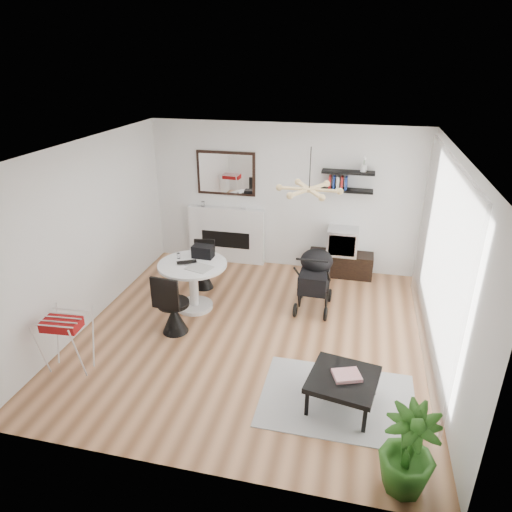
% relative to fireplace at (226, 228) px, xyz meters
% --- Properties ---
extents(floor, '(5.00, 5.00, 0.00)m').
position_rel_fireplace_xyz_m(floor, '(1.10, -2.42, -0.69)').
color(floor, brown).
rests_on(floor, ground).
extents(ceiling, '(5.00, 5.00, 0.00)m').
position_rel_fireplace_xyz_m(ceiling, '(1.10, -2.42, 2.01)').
color(ceiling, white).
rests_on(ceiling, wall_back).
extents(wall_back, '(5.00, 0.00, 5.00)m').
position_rel_fireplace_xyz_m(wall_back, '(1.10, 0.08, 0.66)').
color(wall_back, white).
rests_on(wall_back, floor).
extents(wall_left, '(0.00, 5.00, 5.00)m').
position_rel_fireplace_xyz_m(wall_left, '(-1.40, -2.42, 0.66)').
color(wall_left, white).
rests_on(wall_left, floor).
extents(wall_right, '(0.00, 5.00, 5.00)m').
position_rel_fireplace_xyz_m(wall_right, '(3.60, -2.42, 0.66)').
color(wall_right, white).
rests_on(wall_right, floor).
extents(sheer_curtain, '(0.04, 3.60, 2.60)m').
position_rel_fireplace_xyz_m(sheer_curtain, '(3.50, -2.22, 0.66)').
color(sheer_curtain, white).
rests_on(sheer_curtain, wall_right).
extents(fireplace, '(1.50, 0.17, 2.16)m').
position_rel_fireplace_xyz_m(fireplace, '(0.00, 0.00, 0.00)').
color(fireplace, white).
rests_on(fireplace, floor).
extents(shelf_lower, '(0.90, 0.25, 0.04)m').
position_rel_fireplace_xyz_m(shelf_lower, '(2.23, -0.05, 0.91)').
color(shelf_lower, black).
rests_on(shelf_lower, wall_back).
extents(shelf_upper, '(0.90, 0.25, 0.04)m').
position_rel_fireplace_xyz_m(shelf_upper, '(2.23, -0.05, 1.23)').
color(shelf_upper, black).
rests_on(shelf_upper, wall_back).
extents(pendant_lamp, '(0.90, 0.90, 0.10)m').
position_rel_fireplace_xyz_m(pendant_lamp, '(1.80, -2.12, 1.46)').
color(pendant_lamp, tan).
rests_on(pendant_lamp, ceiling).
extents(tv_console, '(1.16, 0.41, 0.44)m').
position_rel_fireplace_xyz_m(tv_console, '(2.23, -0.14, -0.47)').
color(tv_console, black).
rests_on(tv_console, floor).
extents(crt_tv, '(0.54, 0.48, 0.48)m').
position_rel_fireplace_xyz_m(crt_tv, '(2.23, -0.14, -0.01)').
color(crt_tv, silver).
rests_on(crt_tv, tv_console).
extents(dining_table, '(1.08, 1.08, 0.79)m').
position_rel_fireplace_xyz_m(dining_table, '(0.01, -1.90, -0.16)').
color(dining_table, white).
rests_on(dining_table, floor).
extents(laptop, '(0.36, 0.32, 0.02)m').
position_rel_fireplace_xyz_m(laptop, '(-0.06, -1.95, 0.12)').
color(laptop, black).
rests_on(laptop, dining_table).
extents(black_bag, '(0.34, 0.21, 0.20)m').
position_rel_fireplace_xyz_m(black_bag, '(0.10, -1.63, 0.20)').
color(black_bag, black).
rests_on(black_bag, dining_table).
extents(newspaper, '(0.43, 0.39, 0.01)m').
position_rel_fireplace_xyz_m(newspaper, '(0.17, -2.04, 0.11)').
color(newspaper, beige).
rests_on(newspaper, dining_table).
extents(drinking_glass, '(0.05, 0.05, 0.09)m').
position_rel_fireplace_xyz_m(drinking_glass, '(-0.27, -1.77, 0.15)').
color(drinking_glass, white).
rests_on(drinking_glass, dining_table).
extents(chair_far, '(0.41, 0.42, 0.84)m').
position_rel_fireplace_xyz_m(chair_far, '(-0.07, -1.18, -0.42)').
color(chair_far, black).
rests_on(chair_far, floor).
extents(chair_near, '(0.46, 0.48, 0.97)m').
position_rel_fireplace_xyz_m(chair_near, '(-0.03, -2.64, -0.38)').
color(chair_near, black).
rests_on(chair_near, floor).
extents(drying_rack, '(0.57, 0.54, 0.80)m').
position_rel_fireplace_xyz_m(drying_rack, '(-1.00, -3.77, -0.26)').
color(drying_rack, white).
rests_on(drying_rack, floor).
extents(stroller, '(0.55, 0.89, 1.06)m').
position_rel_fireplace_xyz_m(stroller, '(1.88, -1.42, -0.23)').
color(stroller, black).
rests_on(stroller, floor).
extents(rug, '(1.81, 1.31, 0.01)m').
position_rel_fireplace_xyz_m(rug, '(2.41, -3.58, -0.68)').
color(rug, '#A4A4A4').
rests_on(rug, floor).
extents(coffee_table, '(0.88, 0.88, 0.39)m').
position_rel_fireplace_xyz_m(coffee_table, '(2.46, -3.64, -0.33)').
color(coffee_table, black).
rests_on(coffee_table, rug).
extents(magazines, '(0.37, 0.33, 0.04)m').
position_rel_fireplace_xyz_m(magazines, '(2.50, -3.63, -0.26)').
color(magazines, '#BD2F3E').
rests_on(magazines, coffee_table).
extents(potted_plant, '(0.52, 0.52, 0.92)m').
position_rel_fireplace_xyz_m(potted_plant, '(3.10, -4.63, -0.22)').
color(potted_plant, '#2A601B').
rests_on(potted_plant, floor).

